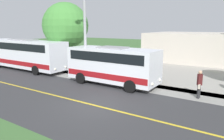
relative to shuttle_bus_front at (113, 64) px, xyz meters
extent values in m
plane|color=#3D6633|center=(4.56, 1.68, -1.64)|extent=(120.00, 120.00, 0.00)
cube|color=#333335|center=(4.56, 1.68, -1.64)|extent=(8.00, 100.00, 0.01)
cube|color=gray|center=(-0.64, 1.68, -1.64)|extent=(2.40, 100.00, 0.01)
cube|color=#9E9991|center=(-7.84, 4.68, -1.64)|extent=(14.00, 36.00, 0.01)
cube|color=gold|center=(4.56, 1.68, -1.63)|extent=(0.16, 100.00, 0.00)
cube|color=white|center=(0.00, 0.00, -0.03)|extent=(2.51, 7.25, 2.52)
cube|color=maroon|center=(0.00, 0.00, -0.74)|extent=(2.55, 7.10, 0.44)
cube|color=black|center=(0.00, 0.00, 0.68)|extent=(2.55, 6.52, 0.70)
cube|color=gray|center=(0.00, 0.00, 1.29)|extent=(1.51, 2.17, 0.12)
cylinder|color=black|center=(-1.26, 2.25, -1.19)|extent=(0.25, 0.90, 0.90)
cylinder|color=black|center=(1.26, 2.25, -1.19)|extent=(0.25, 0.90, 0.90)
cylinder|color=black|center=(-1.26, -2.25, -1.19)|extent=(0.25, 0.90, 0.90)
cylinder|color=black|center=(1.26, -2.25, -1.19)|extent=(0.25, 0.90, 0.90)
sphere|color=#F2EACC|center=(-0.69, 3.64, -0.94)|extent=(0.20, 0.20, 0.20)
sphere|color=#F2EACC|center=(0.69, 3.64, -0.94)|extent=(0.20, 0.20, 0.20)
cube|color=white|center=(0.04, -11.21, 0.08)|extent=(2.42, 10.79, 2.74)
cube|color=maroon|center=(0.04, -11.21, -0.74)|extent=(2.46, 10.57, 0.44)
cube|color=black|center=(0.04, -11.21, 0.89)|extent=(2.46, 9.71, 0.70)
cube|color=gray|center=(0.04, -11.21, 1.50)|extent=(1.45, 3.24, 0.12)
cylinder|color=black|center=(-1.17, -7.87, -1.19)|extent=(0.25, 0.90, 0.90)
cylinder|color=black|center=(1.26, -7.87, -1.19)|extent=(0.25, 0.90, 0.90)
cylinder|color=black|center=(-1.17, -14.56, -1.19)|extent=(0.25, 0.90, 0.90)
sphere|color=#F2EACC|center=(-0.62, -5.80, -0.94)|extent=(0.20, 0.20, 0.20)
sphere|color=#F2EACC|center=(0.71, -5.80, -0.94)|extent=(0.20, 0.20, 0.20)
cylinder|color=#262628|center=(-0.26, 6.48, -1.20)|extent=(0.18, 0.18, 0.88)
cylinder|color=#262628|center=(-0.06, 6.48, -1.20)|extent=(0.18, 0.18, 0.88)
cylinder|color=#4C1919|center=(-0.16, 6.48, -0.42)|extent=(0.34, 0.34, 0.69)
sphere|color=tan|center=(-0.16, 6.48, 0.05)|extent=(0.24, 0.24, 0.24)
cylinder|color=#4C1919|center=(-0.35, 6.48, -0.38)|extent=(0.29, 0.10, 0.63)
cube|color=white|center=(-0.42, 6.53, -0.81)|extent=(0.20, 0.12, 0.28)
cylinder|color=#4C1919|center=(0.02, 6.48, -0.38)|extent=(0.29, 0.10, 0.63)
cube|color=beige|center=(0.10, 6.53, -0.81)|extent=(0.20, 0.12, 0.28)
cylinder|color=#9E9EA3|center=(-0.44, -3.12, 2.57)|extent=(0.24, 0.24, 8.43)
cylinder|color=#4C3826|center=(-2.84, -7.82, -0.25)|extent=(0.36, 0.36, 2.79)
sphere|color=#478C3D|center=(-2.84, -7.82, 2.97)|extent=(4.85, 4.85, 4.85)
cube|color=beige|center=(-16.84, 5.18, 0.20)|extent=(10.00, 16.84, 3.67)
camera|label=1|loc=(13.94, 9.03, 2.90)|focal=34.44mm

